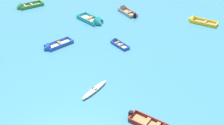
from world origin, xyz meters
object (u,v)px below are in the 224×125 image
Objects in this scene: rowboat_turquoise_near_camera at (95,22)px; rowboat_yellow_outer_left at (196,20)px; rowboat_grey_foreground_center at (124,10)px; rowboat_blue_midfield_left at (116,42)px; rowboat_blue_back_row_center at (52,47)px; rowboat_green_distant_center at (24,7)px; kayak_white_far_right at (94,90)px.

rowboat_turquoise_near_camera is 13.65m from rowboat_yellow_outer_left.
rowboat_blue_midfield_left is at bearing -82.67° from rowboat_grey_foreground_center.
rowboat_blue_midfield_left is (1.26, -9.76, -0.05)m from rowboat_grey_foreground_center.
rowboat_grey_foreground_center is (5.63, 12.69, 0.02)m from rowboat_blue_back_row_center.
rowboat_turquoise_near_camera reaches higher than rowboat_green_distant_center.
rowboat_blue_back_row_center is 7.48m from rowboat_blue_midfield_left.
rowboat_blue_midfield_left is at bearing 23.08° from rowboat_blue_back_row_center.
rowboat_grey_foreground_center reaches higher than rowboat_blue_midfield_left.
rowboat_grey_foreground_center is 10.25m from rowboat_yellow_outer_left.
kayak_white_far_right is at bearing -44.94° from rowboat_green_distant_center.
rowboat_grey_foreground_center is 9.84m from rowboat_blue_midfield_left.
rowboat_turquoise_near_camera is 14.65m from kayak_white_far_right.
rowboat_yellow_outer_left reaches higher than rowboat_grey_foreground_center.
rowboat_turquoise_near_camera is 1.27× the size of rowboat_grey_foreground_center.
rowboat_yellow_outer_left is (8.67, 17.93, 0.03)m from kayak_white_far_right.
rowboat_blue_back_row_center is 9.50m from kayak_white_far_right.
kayak_white_far_right is (1.53, -18.94, -0.04)m from rowboat_grey_foreground_center.
rowboat_yellow_outer_left is (15.82, 11.68, 0.01)m from rowboat_blue_back_row_center.
rowboat_grey_foreground_center is at bearing 94.62° from kayak_white_far_right.
rowboat_green_distant_center is 17.66m from rowboat_blue_midfield_left.
rowboat_blue_midfield_left is at bearing -49.30° from rowboat_turquoise_near_camera.
rowboat_green_distant_center reaches higher than rowboat_blue_back_row_center.
rowboat_yellow_outer_left is at bearing 16.83° from rowboat_turquoise_near_camera.
rowboat_green_distant_center reaches higher than rowboat_yellow_outer_left.
rowboat_green_distant_center is (-9.25, 10.12, 0.02)m from rowboat_blue_back_row_center.
rowboat_green_distant_center is at bearing 132.43° from rowboat_blue_back_row_center.
rowboat_turquoise_near_camera is 1.64× the size of rowboat_blue_midfield_left.
rowboat_blue_back_row_center is 13.71m from rowboat_green_distant_center.
rowboat_blue_back_row_center is (-2.76, -7.73, -0.05)m from rowboat_turquoise_near_camera.
rowboat_blue_midfield_left is at bearing -24.01° from rowboat_green_distant_center.
rowboat_grey_foreground_center is at bearing 174.33° from rowboat_yellow_outer_left.
rowboat_blue_midfield_left is (-8.94, -8.75, -0.04)m from rowboat_yellow_outer_left.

